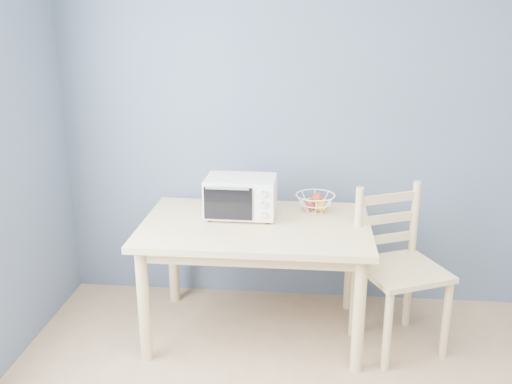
# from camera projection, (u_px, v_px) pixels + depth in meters

# --- Properties ---
(room) EXTENTS (4.01, 4.51, 2.61)m
(room) POSITION_uv_depth(u_px,v_px,m) (407.00, 258.00, 1.66)
(room) COLOR tan
(room) RESTS_ON ground
(dining_table) EXTENTS (1.40, 0.90, 0.75)m
(dining_table) POSITION_uv_depth(u_px,v_px,m) (255.00, 239.00, 3.53)
(dining_table) COLOR #DDC485
(dining_table) RESTS_ON ground
(toaster_oven) EXTENTS (0.44, 0.33, 0.26)m
(toaster_oven) POSITION_uv_depth(u_px,v_px,m) (238.00, 196.00, 3.58)
(toaster_oven) COLOR silver
(toaster_oven) RESTS_ON dining_table
(fruit_basket) EXTENTS (0.26, 0.26, 0.13)m
(fruit_basket) POSITION_uv_depth(u_px,v_px,m) (316.00, 202.00, 3.68)
(fruit_basket) COLOR white
(fruit_basket) RESTS_ON dining_table
(dining_chair) EXTENTS (0.61, 0.61, 0.99)m
(dining_chair) POSITION_uv_depth(u_px,v_px,m) (397.00, 271.00, 3.46)
(dining_chair) COLOR #DDC485
(dining_chair) RESTS_ON ground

